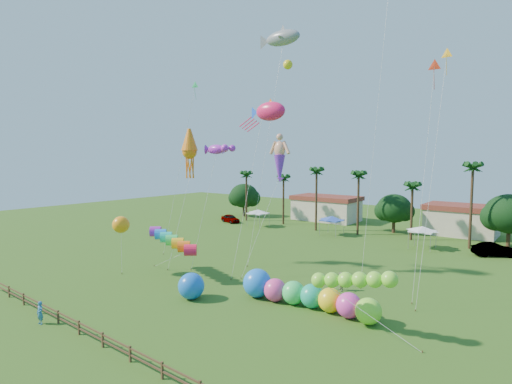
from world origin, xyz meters
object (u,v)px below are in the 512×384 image
Objects in this scene: car_b at (495,250)px; caterpillar_inflatable at (302,294)px; car_a at (230,218)px; blue_ball at (191,286)px; spectator_b at (341,282)px; spectator_a at (40,313)px.

car_b is 0.41× the size of caterpillar_inflatable.
car_a is at bearing 57.95° from car_b.
caterpillar_inflatable is at bearing 128.09° from car_b.
caterpillar_inflatable reaches higher than blue_ball.
spectator_b is 0.14× the size of caterpillar_inflatable.
spectator_a reaches higher than car_a.
spectator_b is (14.03, 20.43, 0.01)m from spectator_a.
spectator_a is 0.14× the size of caterpillar_inflatable.
spectator_a is 0.74× the size of blue_ball.
car_b is at bearing 108.97° from spectator_b.
car_b is at bearing 61.20° from blue_ball.
spectator_b is 13.56m from blue_ball.
car_a is 0.88× the size of car_b.
car_b is 3.00× the size of spectator_a.
spectator_b is at bearing -108.42° from car_a.
car_b is 38.33m from blue_ball.
spectator_a is 19.98m from caterpillar_inflatable.
blue_ball reaches higher than spectator_a.
spectator_a is at bearing -114.62° from blue_ball.
caterpillar_inflatable is (33.37, -28.37, 0.29)m from car_a.
car_a is 40.96m from spectator_b.
car_a is 2.62× the size of spectator_a.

